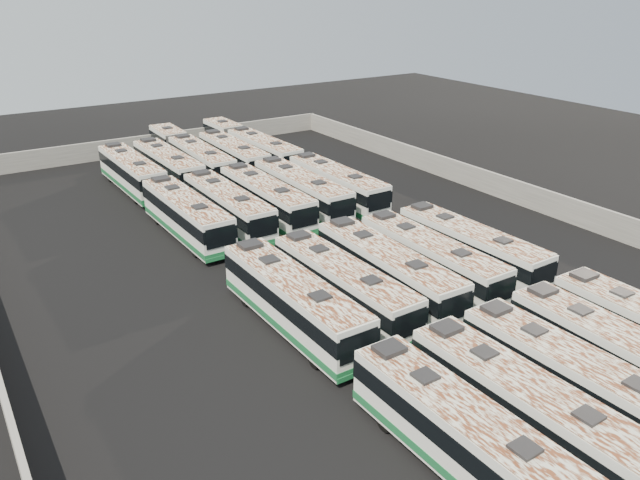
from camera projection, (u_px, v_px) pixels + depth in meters
The scene contains 21 objects.
ground at pixel (316, 258), 46.86m from camera, with size 140.00×140.00×0.00m, color black.
perimeter_wall at pixel (316, 245), 46.43m from camera, with size 45.20×73.20×2.20m.
bus_front_far_left at pixel (467, 439), 25.98m from camera, with size 2.79×12.60×3.54m.
bus_front_left at pixel (528, 410), 27.69m from camera, with size 2.92×12.66×3.55m.
bus_front_center at pixel (577, 382), 29.63m from camera, with size 2.92×12.53×3.52m.
bus_front_right at pixel (622, 359), 31.41m from camera, with size 2.84×12.55×3.53m.
bus_midfront_far_left at pixel (294, 301), 36.88m from camera, with size 2.86×13.04×3.67m.
bus_midfront_left at pixel (343, 286), 38.83m from camera, with size 2.89×12.53×3.52m.
bus_midfront_center at pixel (387, 271), 40.66m from camera, with size 2.98×12.93×3.63m.
bus_midfront_right at pixel (431, 259), 42.44m from camera, with size 2.68×12.45×3.51m.
bus_midfront_far_right at pixel (471, 248), 44.26m from camera, with size 2.95×12.49×3.50m.
bus_midback_far_left at pixel (187, 215), 50.12m from camera, with size 2.91×12.89×3.62m.
bus_midback_left at pixel (228, 207), 51.96m from camera, with size 2.70×12.67×3.57m.
bus_midback_center at pixel (266, 199), 53.76m from camera, with size 2.73×12.83×3.62m.
bus_midback_right at pixel (302, 191), 55.60m from camera, with size 2.77×12.95×3.65m.
bus_midback_far_right at pixel (337, 185), 57.31m from camera, with size 2.73×12.74×3.59m.
bus_back_far_left at pixel (132, 172), 61.06m from camera, with size 2.93×12.79×3.59m.
bus_back_left at pixel (168, 166), 62.90m from camera, with size 2.97×12.84×3.60m.
bus_back_center at pixel (190, 154), 67.46m from camera, with size 2.98×19.41×3.51m.
bus_back_right at pixel (233, 156), 66.57m from camera, with size 2.82×12.65×3.56m.
bus_back_far_right at pixel (250, 145), 70.86m from camera, with size 3.00×19.37×3.51m.
Camera 1 is at (-22.79, -35.96, 19.65)m, focal length 35.00 mm.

